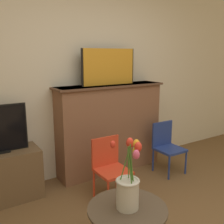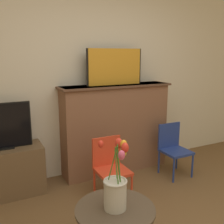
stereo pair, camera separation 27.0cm
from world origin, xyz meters
The scene contains 7 objects.
wall_back centered at (0.00, 2.13, 1.35)m, with size 8.00×0.06×2.70m.
fireplace_mantel centered at (0.33, 1.94, 0.60)m, with size 1.51×0.36×1.18m.
painting centered at (0.32, 1.94, 1.41)m, with size 0.77×0.03×0.46m.
tv_stand centered at (-1.09, 1.89, 0.28)m, with size 0.85×0.38×0.55m.
chair_red centered at (-0.05, 1.33, 0.38)m, with size 0.34×0.34×0.67m.
chair_blue centered at (0.95, 1.49, 0.38)m, with size 0.34×0.34×0.67m.
vase_tulips centered at (-0.42, 0.47, 0.62)m, with size 0.18×0.23×0.53m.
Camera 1 is at (-1.46, -0.94, 1.57)m, focal length 42.00 mm.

